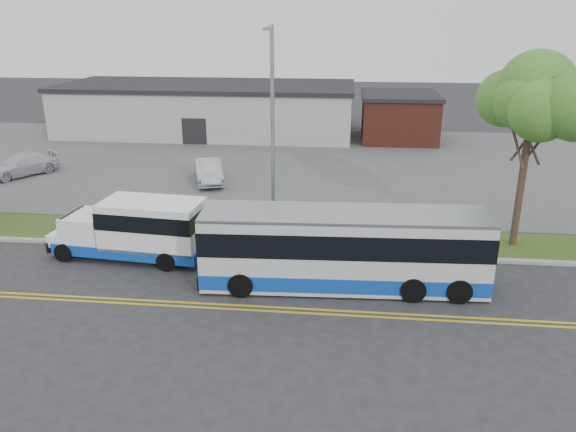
# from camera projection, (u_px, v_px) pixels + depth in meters

# --- Properties ---
(ground) EXTENTS (140.00, 140.00, 0.00)m
(ground) POSITION_uv_depth(u_px,v_px,m) (197.00, 259.00, 24.29)
(ground) COLOR #28282B
(ground) RESTS_ON ground
(lane_line_north) EXTENTS (70.00, 0.12, 0.01)m
(lane_line_north) POSITION_uv_depth(u_px,v_px,m) (169.00, 302.00, 20.69)
(lane_line_north) COLOR gold
(lane_line_north) RESTS_ON ground
(lane_line_south) EXTENTS (70.00, 0.12, 0.01)m
(lane_line_south) POSITION_uv_depth(u_px,v_px,m) (167.00, 306.00, 20.41)
(lane_line_south) COLOR gold
(lane_line_south) RESTS_ON ground
(curb) EXTENTS (80.00, 0.30, 0.15)m
(curb) POSITION_uv_depth(u_px,v_px,m) (203.00, 248.00, 25.30)
(curb) COLOR #9E9B93
(curb) RESTS_ON ground
(verge) EXTENTS (80.00, 3.30, 0.10)m
(verge) POSITION_uv_depth(u_px,v_px,m) (212.00, 234.00, 26.99)
(verge) COLOR #314F1A
(verge) RESTS_ON ground
(parking_lot) EXTENTS (80.00, 25.00, 0.10)m
(parking_lot) POSITION_uv_depth(u_px,v_px,m) (258.00, 162.00, 40.18)
(parking_lot) COLOR #4C4C4F
(parking_lot) RESTS_ON ground
(commercial_building) EXTENTS (25.40, 10.40, 4.35)m
(commercial_building) POSITION_uv_depth(u_px,v_px,m) (209.00, 109.00, 49.43)
(commercial_building) COLOR #9E9E99
(commercial_building) RESTS_ON ground
(brick_wing) EXTENTS (6.30, 7.30, 3.90)m
(brick_wing) POSITION_uv_depth(u_px,v_px,m) (399.00, 117.00, 46.89)
(brick_wing) COLOR brown
(brick_wing) RESTS_ON ground
(tree_east) EXTENTS (5.20, 5.20, 8.33)m
(tree_east) POSITION_uv_depth(u_px,v_px,m) (532.00, 110.00, 23.58)
(tree_east) COLOR #36241D
(tree_east) RESTS_ON verge
(streetlight_near) EXTENTS (0.35, 1.53, 9.50)m
(streetlight_near) POSITION_uv_depth(u_px,v_px,m) (272.00, 129.00, 24.77)
(streetlight_near) COLOR gray
(streetlight_near) RESTS_ON verge
(shuttle_bus) EXTENTS (7.00, 2.84, 2.62)m
(shuttle_bus) POSITION_uv_depth(u_px,v_px,m) (139.00, 227.00, 24.01)
(shuttle_bus) COLOR #1042AE
(shuttle_bus) RESTS_ON ground
(transit_bus) EXTENTS (10.99, 3.04, 3.02)m
(transit_bus) POSITION_uv_depth(u_px,v_px,m) (343.00, 249.00, 21.45)
(transit_bus) COLOR silver
(transit_bus) RESTS_ON ground
(pedestrian) EXTENTS (0.73, 0.48, 1.99)m
(pedestrian) POSITION_uv_depth(u_px,v_px,m) (111.00, 217.00, 26.17)
(pedestrian) COLOR black
(pedestrian) RESTS_ON verge
(parked_car_a) EXTENTS (2.90, 4.70, 1.46)m
(parked_car_a) POSITION_uv_depth(u_px,v_px,m) (208.00, 171.00, 34.96)
(parked_car_a) COLOR #A8AAAF
(parked_car_a) RESTS_ON parking_lot
(parked_car_b) EXTENTS (4.18, 5.00, 1.37)m
(parked_car_b) POSITION_uv_depth(u_px,v_px,m) (21.00, 165.00, 36.40)
(parked_car_b) COLOR silver
(parked_car_b) RESTS_ON parking_lot
(grocery_bag_left) EXTENTS (0.32, 0.32, 0.32)m
(grocery_bag_left) POSITION_uv_depth(u_px,v_px,m) (104.00, 235.00, 26.24)
(grocery_bag_left) COLOR white
(grocery_bag_left) RESTS_ON verge
(grocery_bag_right) EXTENTS (0.32, 0.32, 0.32)m
(grocery_bag_right) POSITION_uv_depth(u_px,v_px,m) (121.00, 232.00, 26.65)
(grocery_bag_right) COLOR white
(grocery_bag_right) RESTS_ON verge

